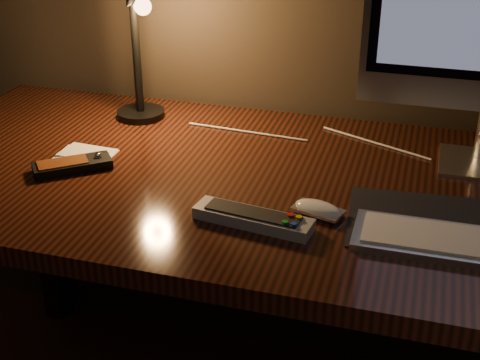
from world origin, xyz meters
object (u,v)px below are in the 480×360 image
(media_remote, at_px, (72,165))
(tv_remote, at_px, (253,218))
(desk, at_px, (269,216))
(mouse, at_px, (318,211))
(desk_lamp, at_px, (138,13))

(media_remote, bearing_deg, tv_remote, -53.48)
(desk, distance_m, mouse, 0.27)
(media_remote, xyz_separation_m, desk_lamp, (0.04, 0.28, 0.26))
(desk, bearing_deg, media_remote, -159.27)
(mouse, xyz_separation_m, tv_remote, (-0.11, -0.07, 0.00))
(desk_lamp, bearing_deg, media_remote, -105.70)
(media_remote, relative_size, desk_lamp, 0.40)
(tv_remote, height_order, desk_lamp, desk_lamp)
(mouse, relative_size, tv_remote, 0.41)
(media_remote, relative_size, tv_remote, 0.72)
(tv_remote, bearing_deg, media_remote, 173.27)
(media_remote, bearing_deg, desk_lamp, 43.08)
(tv_remote, relative_size, desk_lamp, 0.56)
(mouse, xyz_separation_m, media_remote, (-0.52, 0.04, 0.00))
(media_remote, bearing_deg, desk, -18.17)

